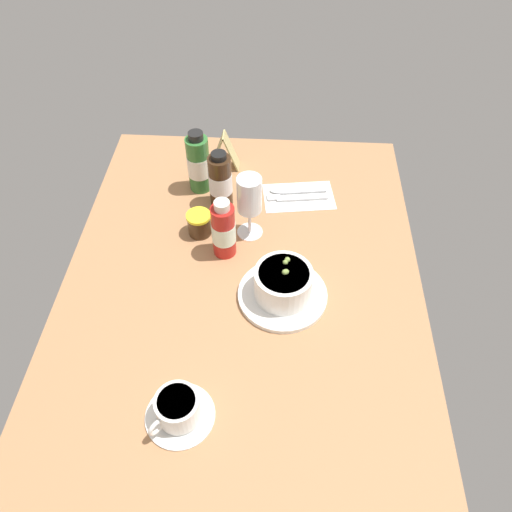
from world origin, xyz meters
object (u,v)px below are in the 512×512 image
at_px(sauce_bottle_red, 224,230).
at_px(menu_card, 224,151).
at_px(porridge_bowl, 283,285).
at_px(sauce_bottle_brown, 220,181).
at_px(wine_glass, 249,197).
at_px(sauce_bottle_green, 199,164).
at_px(cutlery_setting, 297,196).
at_px(coffee_cup, 178,409).
at_px(jam_jar, 199,224).

xyz_separation_m(sauce_bottle_red, menu_card, (0.33, 0.03, -0.02)).
xyz_separation_m(porridge_bowl, sauce_bottle_brown, (0.30, 0.17, 0.04)).
xyz_separation_m(wine_glass, sauce_bottle_brown, (0.11, 0.08, -0.04)).
bearing_deg(sauce_bottle_brown, sauce_bottle_green, 46.85).
xyz_separation_m(cutlery_setting, coffee_cup, (-0.64, 0.22, 0.03)).
relative_size(sauce_bottle_brown, sauce_bottle_red, 1.00).
bearing_deg(coffee_cup, porridge_bowl, -32.53).
bearing_deg(sauce_bottle_red, sauce_bottle_brown, 8.40).
bearing_deg(jam_jar, sauce_bottle_brown, -21.05).
height_order(porridge_bowl, sauce_bottle_green, sauce_bottle_green).
relative_size(jam_jar, sauce_bottle_brown, 0.38).
bearing_deg(cutlery_setting, porridge_bowl, 174.56).
bearing_deg(sauce_bottle_green, cutlery_setting, -95.21).
height_order(sauce_bottle_red, menu_card, sauce_bottle_red).
bearing_deg(porridge_bowl, sauce_bottle_green, 32.77).
height_order(jam_jar, menu_card, menu_card).
distance_m(wine_glass, sauce_bottle_brown, 0.14).
xyz_separation_m(coffee_cup, menu_card, (0.75, -0.01, 0.02)).
relative_size(porridge_bowl, menu_card, 1.82).
bearing_deg(sauce_bottle_red, wine_glass, -39.67).
bearing_deg(jam_jar, cutlery_setting, -58.66).
bearing_deg(coffee_cup, jam_jar, 3.01).
bearing_deg(porridge_bowl, menu_card, 21.02).
bearing_deg(jam_jar, wine_glass, -86.11).
bearing_deg(porridge_bowl, cutlery_setting, -5.44).
xyz_separation_m(wine_glass, sauce_bottle_red, (-0.07, 0.06, -0.04)).
height_order(coffee_cup, sauce_bottle_red, sauce_bottle_red).
bearing_deg(sauce_bottle_brown, cutlery_setting, -79.90).
distance_m(porridge_bowl, sauce_bottle_green, 0.44).
distance_m(porridge_bowl, coffee_cup, 0.35).
relative_size(coffee_cup, sauce_bottle_brown, 0.81).
bearing_deg(sauce_bottle_brown, coffee_cup, 178.25).
relative_size(porridge_bowl, wine_glass, 1.16).
height_order(coffee_cup, wine_glass, wine_glass).
bearing_deg(wine_glass, jam_jar, 93.89).
xyz_separation_m(cutlery_setting, sauce_bottle_brown, (-0.04, 0.20, 0.07)).
distance_m(cutlery_setting, jam_jar, 0.29).
bearing_deg(coffee_cup, menu_card, -0.93).
relative_size(jam_jar, sauce_bottle_green, 0.35).
height_order(cutlery_setting, menu_card, menu_card).
height_order(jam_jar, sauce_bottle_red, sauce_bottle_red).
bearing_deg(cutlery_setting, wine_glass, 139.69).
xyz_separation_m(cutlery_setting, wine_glass, (-0.14, 0.12, 0.12)).
bearing_deg(sauce_bottle_brown, wine_glass, -141.94).
distance_m(sauce_bottle_red, menu_card, 0.33).
xyz_separation_m(porridge_bowl, sauce_bottle_green, (0.36, 0.23, 0.04)).
bearing_deg(sauce_bottle_green, sauce_bottle_brown, -133.15).
relative_size(porridge_bowl, sauce_bottle_brown, 1.24).
bearing_deg(sauce_bottle_brown, menu_card, 2.26).
bearing_deg(sauce_bottle_red, porridge_bowl, -132.02).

